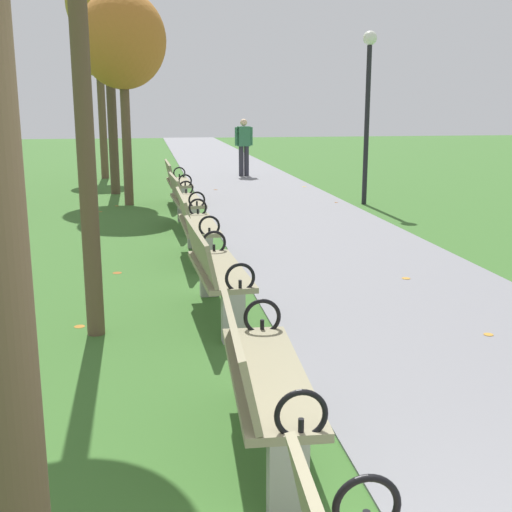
% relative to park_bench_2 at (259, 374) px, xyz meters
% --- Properties ---
extents(paved_walkway, '(3.08, 44.00, 0.02)m').
position_rel_park_bench_2_xyz_m(paved_walkway, '(2.04, 15.61, -0.48)').
color(paved_walkway, slate).
rests_on(paved_walkway, ground).
extents(park_bench_2, '(0.55, 1.62, 0.90)m').
position_rel_park_bench_2_xyz_m(park_bench_2, '(0.00, 0.00, 0.00)').
color(park_bench_2, gray).
rests_on(park_bench_2, ground).
extents(park_bench_3, '(0.55, 1.62, 0.90)m').
position_rel_park_bench_2_xyz_m(park_bench_3, '(-0.00, 2.60, 0.00)').
color(park_bench_3, gray).
rests_on(park_bench_3, ground).
extents(park_bench_4, '(0.49, 1.61, 0.90)m').
position_rel_park_bench_2_xyz_m(park_bench_4, '(-0.00, 5.12, 0.00)').
color(park_bench_4, gray).
rests_on(park_bench_4, ground).
extents(park_bench_5, '(0.55, 1.62, 0.90)m').
position_rel_park_bench_2_xyz_m(park_bench_5, '(0.00, 7.41, 0.00)').
color(park_bench_5, gray).
rests_on(park_bench_5, ground).
extents(park_bench_6, '(0.51, 1.61, 0.90)m').
position_rel_park_bench_2_xyz_m(park_bench_6, '(-0.00, 10.05, 0.00)').
color(park_bench_6, gray).
rests_on(park_bench_6, ground).
extents(tree_3, '(1.74, 1.74, 4.25)m').
position_rel_park_bench_2_xyz_m(tree_3, '(-0.99, 10.30, 2.78)').
color(tree_3, brown).
rests_on(tree_3, ground).
extents(tree_4, '(1.79, 1.79, 5.23)m').
position_rel_park_bench_2_xyz_m(tree_4, '(-1.34, 12.11, 3.70)').
color(tree_4, '#4C3D2D').
rests_on(tree_4, ground).
extents(tree_5, '(1.42, 1.42, 4.34)m').
position_rel_park_bench_2_xyz_m(tree_5, '(-1.76, 15.49, 2.99)').
color(tree_5, brown).
rests_on(tree_5, ground).
extents(pedestrian_walking, '(0.53, 0.27, 1.62)m').
position_rel_park_bench_2_xyz_m(pedestrian_walking, '(2.19, 15.30, 0.44)').
color(pedestrian_walking, '#2D2D38').
rests_on(pedestrian_walking, paved_walkway).
extents(lamp_post, '(0.28, 0.28, 3.48)m').
position_rel_park_bench_2_xyz_m(lamp_post, '(3.88, 9.55, 1.82)').
color(lamp_post, black).
rests_on(lamp_post, ground).
extents(scattered_leaves, '(4.96, 15.97, 0.02)m').
position_rel_park_bench_2_xyz_m(scattered_leaves, '(0.95, 4.10, -0.47)').
color(scattered_leaves, '#93511E').
rests_on(scattered_leaves, ground).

